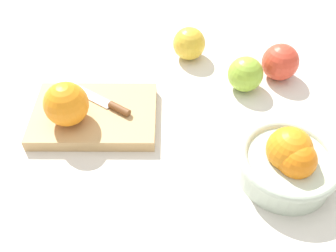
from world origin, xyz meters
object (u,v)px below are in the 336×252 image
at_px(knife, 106,103).
at_px(apple_front_left, 280,62).
at_px(apple_front_left_2, 245,74).
at_px(orange_on_board, 66,104).
at_px(cutting_board, 95,115).
at_px(apple_front_center, 189,44).
at_px(bowl, 288,162).

bearing_deg(knife, apple_front_left, -151.95).
relative_size(knife, apple_front_left_2, 2.06).
height_order(orange_on_board, knife, orange_on_board).
relative_size(cutting_board, apple_front_center, 3.21).
height_order(knife, apple_front_center, apple_front_center).
bearing_deg(knife, apple_front_left_2, -154.12).
relative_size(orange_on_board, apple_front_left, 1.04).
bearing_deg(cutting_board, apple_front_center, -122.72).
bearing_deg(bowl, orange_on_board, -6.12).
xyz_separation_m(orange_on_board, knife, (-0.05, -0.05, -0.04)).
bearing_deg(apple_front_center, orange_on_board, 54.91).
xyz_separation_m(cutting_board, apple_front_left_2, (-0.28, -0.15, 0.02)).
height_order(cutting_board, apple_front_left, apple_front_left).
xyz_separation_m(orange_on_board, apple_front_center, (-0.18, -0.26, -0.03)).
bearing_deg(orange_on_board, knife, -136.38).
height_order(orange_on_board, apple_front_left_2, orange_on_board).
bearing_deg(apple_front_left, bowl, 91.39).
distance_m(bowl, apple_front_left_2, 0.23).
bearing_deg(apple_front_center, bowl, 123.95).
relative_size(orange_on_board, apple_front_center, 1.10).
bearing_deg(apple_front_left, orange_on_board, 30.61).
distance_m(bowl, apple_front_left, 0.27).
xyz_separation_m(bowl, apple_front_center, (0.20, -0.30, -0.00)).
bearing_deg(apple_front_left, cutting_board, 29.43).
relative_size(cutting_board, apple_front_left, 3.01).
height_order(cutting_board, apple_front_center, apple_front_center).
height_order(cutting_board, orange_on_board, orange_on_board).
relative_size(bowl, knife, 1.12).
bearing_deg(bowl, apple_front_left, -88.61).
relative_size(apple_front_left, apple_front_left_2, 1.07).
height_order(apple_front_left, apple_front_left_2, apple_front_left).
bearing_deg(apple_front_center, apple_front_left_2, 146.16).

